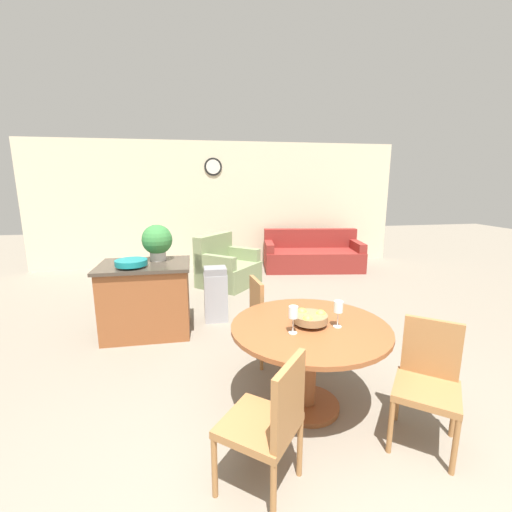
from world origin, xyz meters
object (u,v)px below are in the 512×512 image
(trash_bin, at_px, (216,294))
(armchair, at_px, (226,268))
(kitchen_island, at_px, (147,298))
(dining_chair_far_side, at_px, (267,315))
(teal_bowl, at_px, (131,263))
(dining_table, at_px, (309,344))
(fruit_bowl, at_px, (310,318))
(dining_chair_near_left, at_px, (270,419))
(couch, at_px, (312,256))
(dining_chair_near_right, at_px, (428,377))
(wine_glass_right, at_px, (338,308))
(wine_glass_left, at_px, (293,313))
(potted_plant, at_px, (157,241))

(trash_bin, distance_m, armchair, 1.65)
(kitchen_island, xyz_separation_m, armchair, (1.16, 1.87, -0.14))
(dining_chair_far_side, xyz_separation_m, teal_bowl, (-1.44, 0.74, 0.45))
(dining_table, relative_size, fruit_bowl, 4.62)
(kitchen_island, distance_m, trash_bin, 0.90)
(dining_chair_near_left, xyz_separation_m, couch, (2.10, 5.20, -0.20))
(dining_chair_far_side, bearing_deg, dining_chair_near_right, 27.30)
(fruit_bowl, bearing_deg, wine_glass_right, -19.55)
(dining_table, bearing_deg, teal_bowl, 135.25)
(fruit_bowl, relative_size, wine_glass_right, 1.28)
(wine_glass_left, bearing_deg, armchair, 92.28)
(wine_glass_left, relative_size, couch, 0.10)
(trash_bin, relative_size, armchair, 0.58)
(wine_glass_right, bearing_deg, dining_chair_near_left, -136.71)
(armchair, bearing_deg, teal_bowl, -171.61)
(dining_table, height_order, kitchen_island, kitchen_island)
(kitchen_island, height_order, armchair, armchair)
(dining_chair_near_right, height_order, fruit_bowl, dining_chair_near_right)
(dining_table, height_order, dining_chair_far_side, dining_chair_far_side)
(kitchen_island, bearing_deg, fruit_bowl, -49.81)
(dining_chair_near_right, bearing_deg, wine_glass_right, 0.09)
(trash_bin, bearing_deg, dining_chair_near_right, -61.74)
(dining_table, height_order, wine_glass_right, wine_glass_right)
(dining_chair_far_side, xyz_separation_m, couch, (1.78, 3.63, -0.20))
(dining_chair_near_left, relative_size, potted_plant, 1.97)
(wine_glass_right, xyz_separation_m, armchair, (-0.52, 3.69, -0.59))
(armchair, bearing_deg, dining_chair_near_left, -141.68)
(trash_bin, bearing_deg, armchair, 79.55)
(kitchen_island, height_order, teal_bowl, teal_bowl)
(teal_bowl, height_order, armchair, teal_bowl)
(dining_chair_far_side, bearing_deg, armchair, 177.33)
(fruit_bowl, height_order, potted_plant, potted_plant)
(dining_chair_near_right, height_order, armchair, armchair)
(couch, bearing_deg, wine_glass_right, -98.77)
(wine_glass_right, distance_m, armchair, 3.77)
(potted_plant, distance_m, trash_bin, 1.05)
(couch, height_order, armchair, armchair)
(dining_chair_far_side, bearing_deg, teal_bowl, -123.19)
(kitchen_island, bearing_deg, potted_plant, 45.55)
(kitchen_island, distance_m, teal_bowl, 0.54)
(dining_chair_near_left, relative_size, kitchen_island, 0.83)
(dining_table, height_order, potted_plant, potted_plant)
(teal_bowl, bearing_deg, dining_table, -44.75)
(dining_chair_near_right, xyz_separation_m, couch, (0.90, 4.97, -0.20))
(dining_chair_near_left, height_order, trash_bin, dining_chair_near_left)
(dining_chair_near_right, distance_m, wine_glass_right, 0.77)
(wine_glass_right, height_order, potted_plant, potted_plant)
(dining_chair_far_side, bearing_deg, trash_bin, -164.26)
(dining_chair_near_right, height_order, wine_glass_left, wine_glass_left)
(dining_table, relative_size, wine_glass_right, 5.92)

